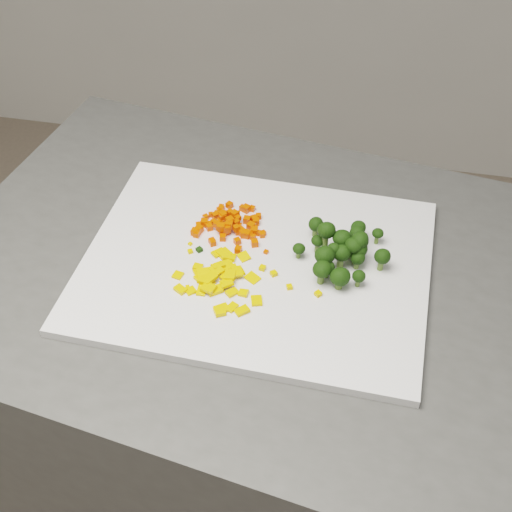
% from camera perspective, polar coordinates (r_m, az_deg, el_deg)
% --- Properties ---
extents(counter_block, '(0.97, 0.75, 0.90)m').
position_cam_1_polar(counter_block, '(1.33, 0.28, -14.85)').
color(counter_block, '#41413F').
rests_on(counter_block, ground).
extents(cutting_board, '(0.47, 0.37, 0.01)m').
position_cam_1_polar(cutting_board, '(0.97, 0.00, -0.69)').
color(cutting_board, silver).
rests_on(cutting_board, counter_block).
extents(carrot_pile, '(0.10, 0.10, 0.03)m').
position_cam_1_polar(carrot_pile, '(1.01, -2.13, 2.81)').
color(carrot_pile, '#E93602').
rests_on(carrot_pile, cutting_board).
extents(pepper_pile, '(0.12, 0.12, 0.02)m').
position_cam_1_polar(pepper_pile, '(0.93, -2.89, -1.86)').
color(pepper_pile, '#F3AD0C').
rests_on(pepper_pile, cutting_board).
extents(broccoli_pile, '(0.12, 0.12, 0.06)m').
position_cam_1_polar(broccoli_pile, '(0.96, 6.80, 1.25)').
color(broccoli_pile, black).
rests_on(broccoli_pile, cutting_board).
extents(carrot_cube_0, '(0.01, 0.01, 0.01)m').
position_cam_1_polar(carrot_cube_0, '(1.01, -0.18, 2.27)').
color(carrot_cube_0, '#E93602').
rests_on(carrot_cube_0, carrot_pile).
extents(carrot_cube_1, '(0.01, 0.01, 0.01)m').
position_cam_1_polar(carrot_cube_1, '(1.02, -0.72, 2.91)').
color(carrot_cube_1, '#E93602').
rests_on(carrot_cube_1, carrot_pile).
extents(carrot_cube_2, '(0.01, 0.01, 0.01)m').
position_cam_1_polar(carrot_cube_2, '(1.02, -2.87, 2.76)').
color(carrot_cube_2, '#E93602').
rests_on(carrot_cube_2, carrot_pile).
extents(carrot_cube_3, '(0.01, 0.01, 0.01)m').
position_cam_1_polar(carrot_cube_3, '(1.02, -3.40, 2.74)').
color(carrot_cube_3, '#E93602').
rests_on(carrot_cube_3, carrot_pile).
extents(carrot_cube_4, '(0.01, 0.01, 0.01)m').
position_cam_1_polar(carrot_cube_4, '(1.00, 0.50, 1.71)').
color(carrot_cube_4, '#E93602').
rests_on(carrot_cube_4, carrot_pile).
extents(carrot_cube_5, '(0.01, 0.01, 0.01)m').
position_cam_1_polar(carrot_cube_5, '(1.02, -2.67, 3.37)').
color(carrot_cube_5, '#E93602').
rests_on(carrot_cube_5, carrot_pile).
extents(carrot_cube_6, '(0.01, 0.01, 0.01)m').
position_cam_1_polar(carrot_cube_6, '(1.03, -2.08, 3.48)').
color(carrot_cube_6, '#E93602').
rests_on(carrot_cube_6, carrot_pile).
extents(carrot_cube_7, '(0.01, 0.01, 0.01)m').
position_cam_1_polar(carrot_cube_7, '(0.99, -1.51, 1.19)').
color(carrot_cube_7, '#E93602').
rests_on(carrot_cube_7, carrot_pile).
extents(carrot_cube_8, '(0.01, 0.01, 0.01)m').
position_cam_1_polar(carrot_cube_8, '(1.01, -1.42, 2.35)').
color(carrot_cube_8, '#E93602').
rests_on(carrot_cube_8, carrot_pile).
extents(carrot_cube_9, '(0.01, 0.01, 0.01)m').
position_cam_1_polar(carrot_cube_9, '(1.00, -2.68, 1.48)').
color(carrot_cube_9, '#E93602').
rests_on(carrot_cube_9, carrot_pile).
extents(carrot_cube_10, '(0.01, 0.01, 0.01)m').
position_cam_1_polar(carrot_cube_10, '(1.05, -2.14, 4.09)').
color(carrot_cube_10, '#E93602').
rests_on(carrot_cube_10, carrot_pile).
extents(carrot_cube_11, '(0.01, 0.01, 0.01)m').
position_cam_1_polar(carrot_cube_11, '(1.01, -4.57, 2.14)').
color(carrot_cube_11, '#E93602').
rests_on(carrot_cube_11, carrot_pile).
extents(carrot_cube_12, '(0.01, 0.01, 0.01)m').
position_cam_1_polar(carrot_cube_12, '(1.01, -2.66, 2.02)').
color(carrot_cube_12, '#E93602').
rests_on(carrot_cube_12, carrot_pile).
extents(carrot_cube_13, '(0.01, 0.01, 0.01)m').
position_cam_1_polar(carrot_cube_13, '(1.05, -2.80, 3.93)').
color(carrot_cube_13, '#E93602').
rests_on(carrot_cube_13, carrot_pile).
extents(carrot_cube_14, '(0.01, 0.01, 0.01)m').
position_cam_1_polar(carrot_cube_14, '(1.03, -2.60, 3.27)').
color(carrot_cube_14, '#E93602').
rests_on(carrot_cube_14, carrot_pile).
extents(carrot_cube_15, '(0.01, 0.01, 0.01)m').
position_cam_1_polar(carrot_cube_15, '(1.00, -4.78, 1.76)').
color(carrot_cube_15, '#E93602').
rests_on(carrot_cube_15, carrot_pile).
extents(carrot_cube_16, '(0.01, 0.01, 0.01)m').
position_cam_1_polar(carrot_cube_16, '(1.00, -1.60, 2.24)').
color(carrot_cube_16, '#E93602').
rests_on(carrot_cube_16, carrot_pile).
extents(carrot_cube_17, '(0.01, 0.01, 0.01)m').
position_cam_1_polar(carrot_cube_17, '(1.01, -1.49, 1.95)').
color(carrot_cube_17, '#E93602').
rests_on(carrot_cube_17, carrot_pile).
extents(carrot_cube_18, '(0.01, 0.01, 0.01)m').
position_cam_1_polar(carrot_cube_18, '(1.01, -1.61, 2.69)').
color(carrot_cube_18, '#E93602').
rests_on(carrot_cube_18, carrot_pile).
extents(carrot_cube_19, '(0.01, 0.01, 0.01)m').
position_cam_1_polar(carrot_cube_19, '(1.02, -1.65, 2.38)').
color(carrot_cube_19, '#E93602').
rests_on(carrot_cube_19, carrot_pile).
extents(carrot_cube_20, '(0.01, 0.01, 0.01)m').
position_cam_1_polar(carrot_cube_20, '(1.04, -3.65, 3.32)').
color(carrot_cube_20, '#E93602').
rests_on(carrot_cube_20, carrot_pile).
extents(carrot_cube_21, '(0.01, 0.01, 0.01)m').
position_cam_1_polar(carrot_cube_21, '(1.00, -2.53, 2.36)').
color(carrot_cube_21, '#E93602').
rests_on(carrot_cube_21, carrot_pile).
extents(carrot_cube_22, '(0.01, 0.01, 0.01)m').
position_cam_1_polar(carrot_cube_22, '(1.00, -0.25, 1.52)').
color(carrot_cube_22, '#E93602').
rests_on(carrot_cube_22, carrot_pile).
extents(carrot_cube_23, '(0.01, 0.01, 0.01)m').
position_cam_1_polar(carrot_cube_23, '(1.02, -4.62, 2.49)').
color(carrot_cube_23, '#E93602').
rests_on(carrot_cube_23, carrot_pile).
extents(carrot_cube_24, '(0.01, 0.01, 0.01)m').
position_cam_1_polar(carrot_cube_24, '(1.02, -2.41, 2.86)').
color(carrot_cube_24, '#E93602').
rests_on(carrot_cube_24, carrot_pile).
extents(carrot_cube_25, '(0.01, 0.01, 0.01)m').
position_cam_1_polar(carrot_cube_25, '(1.00, -2.41, 2.21)').
color(carrot_cube_25, '#E93602').
rests_on(carrot_cube_25, carrot_pile).
extents(carrot_cube_26, '(0.01, 0.01, 0.01)m').
position_cam_1_polar(carrot_cube_26, '(0.99, -3.48, 1.06)').
color(carrot_cube_26, '#E93602').
rests_on(carrot_cube_26, carrot_pile).
extents(carrot_cube_27, '(0.01, 0.01, 0.01)m').
position_cam_1_polar(carrot_cube_27, '(0.99, -0.11, 1.05)').
color(carrot_cube_27, '#E93602').
rests_on(carrot_cube_27, carrot_pile).
extents(carrot_cube_28, '(0.01, 0.01, 0.01)m').
position_cam_1_polar(carrot_cube_28, '(1.05, -2.81, 3.80)').
color(carrot_cube_28, '#E93602').
rests_on(carrot_cube_28, carrot_pile).
extents(carrot_cube_29, '(0.01, 0.01, 0.01)m').
position_cam_1_polar(carrot_cube_29, '(1.05, -1.07, 3.87)').
color(carrot_cube_29, '#E93602').
rests_on(carrot_cube_29, carrot_pile).
extents(carrot_cube_30, '(0.01, 0.01, 0.01)m').
position_cam_1_polar(carrot_cube_30, '(1.01, -3.19, 2.55)').
color(carrot_cube_30, '#E93602').
rests_on(carrot_cube_30, carrot_pile).
extents(carrot_cube_31, '(0.01, 0.01, 0.01)m').
position_cam_1_polar(carrot_cube_31, '(1.01, -3.75, 2.31)').
color(carrot_cube_31, '#E93602').
rests_on(carrot_cube_31, carrot_pile).
extents(carrot_cube_32, '(0.01, 0.01, 0.01)m').
position_cam_1_polar(carrot_cube_32, '(1.00, -2.90, 2.33)').
color(carrot_cube_32, '#E93602').
rests_on(carrot_cube_32, carrot_pile).
extents(carrot_cube_33, '(0.01, 0.01, 0.01)m').
position_cam_1_polar(carrot_cube_33, '(0.99, -3.54, 1.19)').
color(carrot_cube_33, '#E93602').
rests_on(carrot_cube_33, carrot_pile).
extents(carrot_cube_34, '(0.01, 0.01, 0.01)m').
position_cam_1_polar(carrot_cube_34, '(1.01, -2.13, 2.62)').
color(carrot_cube_34, '#E93602').
rests_on(carrot_cube_34, carrot_pile).
extents(carrot_cube_35, '(0.01, 0.01, 0.01)m').
position_cam_1_polar(carrot_cube_35, '(1.01, -2.00, 2.78)').
color(carrot_cube_35, '#E93602').
rests_on(carrot_cube_35, carrot_pile).
extents(carrot_cube_36, '(0.01, 0.01, 0.01)m').
position_cam_1_polar(carrot_cube_36, '(0.98, -1.43, 0.51)').
color(carrot_cube_36, '#E93602').
rests_on(carrot_cube_36, carrot_pile).
extents(carrot_cube_37, '(0.01, 0.01, 0.01)m').
position_cam_1_polar(carrot_cube_37, '(1.02, 0.01, 2.76)').
color(carrot_cube_37, '#E93602').
rests_on(carrot_cube_37, carrot_pile).
extents(carrot_cube_38, '(0.01, 0.01, 0.01)m').
position_cam_1_polar(carrot_cube_38, '(1.01, -0.14, 2.02)').
color(carrot_cube_38, '#E93602').
rests_on(carrot_cube_38, carrot_pile).
extents(carrot_cube_39, '(0.01, 0.01, 0.01)m').
position_cam_1_polar(carrot_cube_39, '(1.00, -2.81, 2.32)').
color(carrot_cube_39, '#E93602').
rests_on(carrot_cube_39, carrot_pile).
extents(carrot_cube_40, '(0.01, 0.01, 0.01)m').
position_cam_1_polar(carrot_cube_40, '(1.02, -1.47, 3.04)').
color(carrot_cube_40, '#E93602').
rests_on(carrot_cube_40, carrot_pile).
extents(carrot_cube_41, '(0.01, 0.01, 0.01)m').
position_cam_1_polar(carrot_cube_41, '(1.02, -1.75, 3.37)').
color(carrot_cube_41, '#E93602').
rests_on(carrot_cube_41, carrot_pile).
extents(carrot_cube_42, '(0.01, 0.01, 0.01)m').
position_cam_1_polar(carrot_cube_42, '(1.03, -0.13, 3.00)').
color(carrot_cube_42, '#E93602').
rests_on(carrot_cube_42, carrot_pile).
extents(carrot_cube_43, '(0.01, 0.01, 0.01)m').
position_cam_1_polar(carrot_cube_43, '(1.03, -3.29, 3.25)').
color(carrot_cube_43, '#E93602').
rests_on(carrot_cube_43, carrot_pile).
extents(carrot_cube_44, '(0.01, 0.01, 0.01)m').
position_cam_1_polar(carrot_cube_44, '(1.04, -1.69, 3.36)').
color(carrot_cube_44, '#E93602').
rests_on(carrot_cube_44, carrot_pile).
extents(carrot_cube_45, '(0.01, 0.01, 0.01)m').
position_cam_1_polar(carrot_cube_45, '(1.00, -0.76, 1.76)').
color(carrot_cube_45, '#E93602').
rests_on(carrot_cube_45, carrot_pile).
extents(carrot_cube_46, '(0.01, 0.01, 0.01)m').
position_cam_1_polar(carrot_cube_46, '(1.04, -2.97, 3.70)').
color(carrot_cube_46, '#E93602').
rests_on(carrot_cube_46, carrot_pile).
extents(carrot_cube_47, '(0.01, 0.01, 0.01)m').
position_cam_1_polar(carrot_cube_47, '(1.02, -2.62, 3.28)').
color(carrot_cube_47, '#E93602').
rests_on(carrot_cube_47, carrot_pile).
extents(carrot_cube_48, '(0.01, 0.01, 0.01)m').
position_cam_1_polar(carrot_cube_48, '(1.00, -2.36, 2.46)').
color(carrot_cube_48, '#E93602').
rests_on(carrot_cube_48, carrot_pile).
extents(carrot_cube_49, '(0.01, 0.01, 0.01)m').
position_cam_1_polar(carrot_cube_49, '(1.00, 0.30, 1.84)').
color(carrot_cube_49, '#E93602').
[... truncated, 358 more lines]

